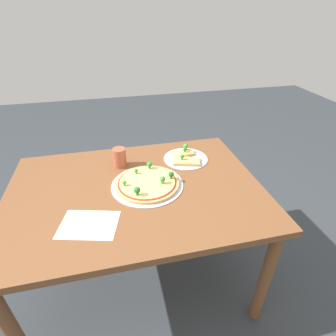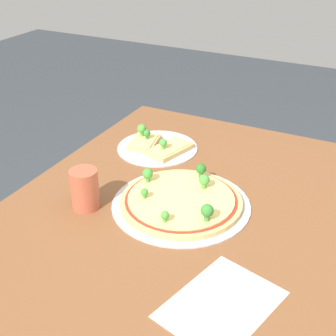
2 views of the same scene
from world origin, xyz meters
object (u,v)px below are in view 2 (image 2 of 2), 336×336
object	(u,v)px
dining_table	(174,244)
pizza_tray_slice	(157,146)
drinking_cup	(85,189)
pizza_tray_whole	(181,201)

from	to	relation	value
dining_table	pizza_tray_slice	bearing A→B (deg)	-145.76
pizza_tray_slice	drinking_cup	bearing A→B (deg)	-1.38
pizza_tray_whole	pizza_tray_slice	xyz separation A→B (m)	(-0.27, -0.22, -0.00)
pizza_tray_slice	drinking_cup	size ratio (longest dim) A/B	2.41
pizza_tray_slice	dining_table	bearing A→B (deg)	34.24
dining_table	drinking_cup	xyz separation A→B (m)	(0.06, -0.24, 0.14)
pizza_tray_whole	drinking_cup	world-z (taller)	drinking_cup
pizza_tray_slice	drinking_cup	distance (m)	0.40
pizza_tray_whole	drinking_cup	distance (m)	0.26
dining_table	pizza_tray_slice	xyz separation A→B (m)	(-0.34, -0.23, 0.10)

